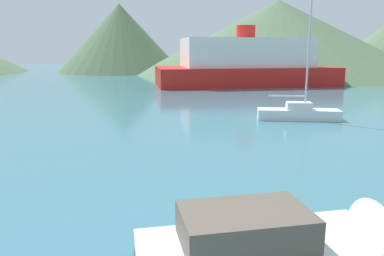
% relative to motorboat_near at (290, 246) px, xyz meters
% --- Properties ---
extents(motorboat_near, '(6.62, 3.03, 2.04)m').
position_rel_motorboat_near_xyz_m(motorboat_near, '(0.00, 0.00, 0.00)').
color(motorboat_near, white).
rests_on(motorboat_near, ground_plane).
extents(sailboat_inner, '(5.55, 2.17, 8.55)m').
position_rel_motorboat_near_xyz_m(sailboat_inner, '(5.75, 17.08, 0.08)').
color(sailboat_inner, silver).
rests_on(sailboat_inner, ground_plane).
extents(ferry_distant, '(23.87, 12.38, 7.60)m').
position_rel_motorboat_near_xyz_m(ferry_distant, '(6.54, 41.82, 2.23)').
color(ferry_distant, red).
rests_on(ferry_distant, ground_plane).
extents(hill_central, '(25.59, 25.59, 13.66)m').
position_rel_motorboat_near_xyz_m(hill_central, '(-13.91, 72.10, 6.40)').
color(hill_central, '#4C6647').
rests_on(hill_central, ground_plane).
extents(hill_east, '(53.76, 53.76, 13.63)m').
position_rel_motorboat_near_xyz_m(hill_east, '(16.88, 65.16, 6.39)').
color(hill_east, '#4C6647').
rests_on(hill_east, ground_plane).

